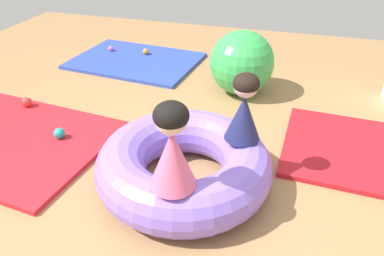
% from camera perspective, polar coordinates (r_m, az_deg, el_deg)
% --- Properties ---
extents(ground_plane, '(8.00, 8.00, 0.00)m').
position_cam_1_polar(ground_plane, '(2.61, 0.03, -10.35)').
color(ground_plane, '#9E7549').
extents(gym_mat_far_left, '(1.63, 1.24, 0.04)m').
position_cam_1_polar(gym_mat_far_left, '(4.79, -8.79, 10.35)').
color(gym_mat_far_left, '#2D47B7').
rests_on(gym_mat_far_left, ground).
extents(gym_mat_near_left, '(1.81, 1.39, 0.04)m').
position_cam_1_polar(gym_mat_near_left, '(3.51, -26.78, -1.55)').
color(gym_mat_near_left, red).
rests_on(gym_mat_near_left, ground).
extents(inflatable_cushion, '(1.24, 1.24, 0.35)m').
position_cam_1_polar(inflatable_cushion, '(2.59, -1.27, -5.74)').
color(inflatable_cushion, '#8466E0').
rests_on(inflatable_cushion, ground).
extents(child_in_pink, '(0.39, 0.39, 0.54)m').
position_cam_1_polar(child_in_pink, '(2.00, -3.13, -2.99)').
color(child_in_pink, '#E5608E').
rests_on(child_in_pink, inflatable_cushion).
extents(child_in_navy, '(0.35, 0.35, 0.48)m').
position_cam_1_polar(child_in_navy, '(2.45, 8.15, 3.10)').
color(child_in_navy, navy).
rests_on(child_in_navy, inflatable_cushion).
extents(play_ball_orange, '(0.08, 0.08, 0.08)m').
position_cam_1_polar(play_ball_orange, '(4.92, -7.23, 11.77)').
color(play_ball_orange, orange).
rests_on(play_ball_orange, gym_mat_far_left).
extents(play_ball_red, '(0.10, 0.10, 0.10)m').
position_cam_1_polar(play_ball_red, '(3.92, -24.42, 3.71)').
color(play_ball_red, red).
rests_on(play_ball_red, gym_mat_near_left).
extents(play_ball_teal, '(0.09, 0.09, 0.09)m').
position_cam_1_polar(play_ball_teal, '(3.28, -20.00, -0.79)').
color(play_ball_teal, teal).
rests_on(play_ball_teal, gym_mat_near_left).
extents(play_ball_pink, '(0.07, 0.07, 0.07)m').
position_cam_1_polar(play_ball_pink, '(5.12, -12.54, 12.02)').
color(play_ball_pink, pink).
rests_on(play_ball_pink, gym_mat_far_left).
extents(exercise_ball_large, '(0.67, 0.67, 0.67)m').
position_cam_1_polar(exercise_ball_large, '(3.86, 7.79, 10.05)').
color(exercise_ball_large, green).
rests_on(exercise_ball_large, ground).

